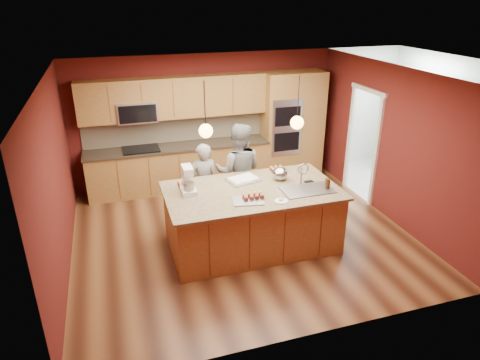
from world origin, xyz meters
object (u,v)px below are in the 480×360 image
object	(u,v)px
island	(253,217)
stand_mixer	(188,182)
person_right	(239,172)
mixing_bowl	(280,174)
person_left	(204,184)

from	to	relation	value
island	stand_mixer	distance (m)	1.20
person_right	mixing_bowl	distance (m)	0.93
island	person_left	world-z (taller)	person_left
person_right	stand_mixer	xyz separation A→B (m)	(-1.05, -0.81, 0.29)
island	person_left	bearing A→B (deg)	119.33
person_left	mixing_bowl	size ratio (longest dim) A/B	5.62
person_right	stand_mixer	world-z (taller)	person_right
person_right	stand_mixer	size ratio (longest dim) A/B	4.15
island	person_right	xyz separation A→B (m)	(0.08, 1.01, 0.38)
island	person_right	distance (m)	1.08
mixing_bowl	person_left	bearing A→B (deg)	145.15
island	person_left	distance (m)	1.18
person_right	stand_mixer	distance (m)	1.36
island	mixing_bowl	distance (m)	0.84
person_left	stand_mixer	world-z (taller)	person_left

